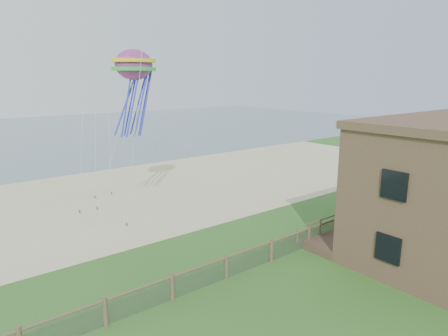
{
  "coord_description": "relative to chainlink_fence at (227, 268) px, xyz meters",
  "views": [
    {
      "loc": [
        -10.97,
        -7.62,
        9.4
      ],
      "look_at": [
        1.43,
        8.0,
        4.91
      ],
      "focal_mm": 32.0,
      "sensor_mm": 36.0,
      "label": 1
    }
  ],
  "objects": [
    {
      "name": "motel_deck",
      "position": [
        13.0,
        -1.0,
        -0.3
      ],
      "size": [
        15.0,
        2.0,
        0.5
      ],
      "primitive_type": "cube",
      "color": "brown",
      "rests_on": "ground"
    },
    {
      "name": "sand_beach",
      "position": [
        0.0,
        16.0,
        -0.55
      ],
      "size": [
        72.0,
        20.0,
        0.02
      ],
      "primitive_type": "cube",
      "color": "#C7B48F",
      "rests_on": "ground"
    },
    {
      "name": "octopus_kite",
      "position": [
        1.03,
        10.87,
        8.11
      ],
      "size": [
        3.36,
        2.66,
        6.2
      ],
      "primitive_type": null,
      "rotation": [
        0.0,
        0.0,
        0.19
      ],
      "color": "#DC4622"
    },
    {
      "name": "chainlink_fence",
      "position": [
        0.0,
        0.0,
        0.0
      ],
      "size": [
        36.2,
        0.2,
        1.25
      ],
      "primitive_type": null,
      "color": "brown",
      "rests_on": "ground"
    },
    {
      "name": "picnic_table",
      "position": [
        7.19,
        -4.22,
        -0.15
      ],
      "size": [
        2.27,
        1.99,
        0.8
      ],
      "primitive_type": null,
      "rotation": [
        0.0,
        0.0,
        -0.35
      ],
      "color": "brown",
      "rests_on": "ground"
    }
  ]
}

